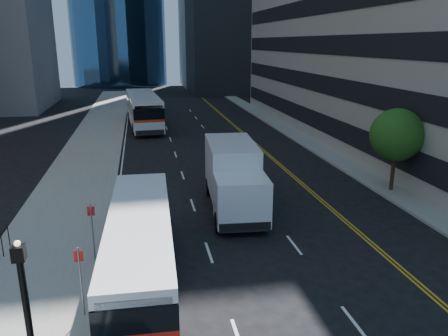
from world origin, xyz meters
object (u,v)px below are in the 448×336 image
at_px(lamp_post, 29,323).
at_px(bus_front, 140,245).
at_px(street_tree, 397,135).
at_px(box_truck, 234,177).
at_px(bus_rear, 143,109).

relative_size(lamp_post, bus_front, 0.42).
distance_m(lamp_post, bus_front, 6.77).
xyz_separation_m(street_tree, box_truck, (-10.32, -1.06, -1.73)).
bearing_deg(bus_rear, bus_front, -94.99).
bearing_deg(box_truck, bus_rear, 103.91).
height_order(street_tree, bus_rear, street_tree).
bearing_deg(bus_rear, street_tree, -63.54).
distance_m(street_tree, bus_front, 17.46).
height_order(street_tree, bus_front, street_tree).
bearing_deg(bus_rear, lamp_post, -98.55).
bearing_deg(bus_rear, box_truck, -84.19).
bearing_deg(lamp_post, bus_rear, 85.45).
relative_size(bus_front, box_truck, 1.40).
xyz_separation_m(bus_front, box_truck, (5.13, 6.79, 0.40)).
bearing_deg(bus_front, bus_rear, 90.62).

